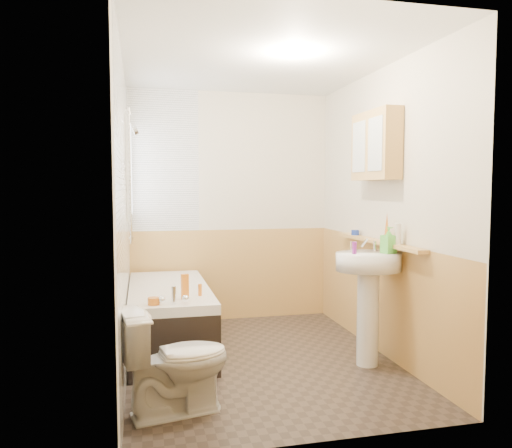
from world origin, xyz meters
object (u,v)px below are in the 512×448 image
object	(u,v)px
toilet	(176,361)
medicine_cabinet	(375,146)
bathtub	(169,316)
sink	(368,285)
pine_shelf	(377,242)

from	to	relation	value
toilet	medicine_cabinet	bearing A→B (deg)	-77.56
toilet	medicine_cabinet	size ratio (longest dim) A/B	1.07
bathtub	sink	bearing A→B (deg)	-27.27
sink	pine_shelf	distance (m)	0.46
bathtub	toilet	xyz separation A→B (m)	(-0.03, -1.34, 0.05)
pine_shelf	bathtub	bearing A→B (deg)	162.58
bathtub	pine_shelf	distance (m)	1.98
bathtub	sink	world-z (taller)	sink
sink	medicine_cabinet	distance (m)	1.20
bathtub	toilet	distance (m)	1.34
sink	pine_shelf	bearing A→B (deg)	55.72
bathtub	toilet	world-z (taller)	bathtub
toilet	sink	bearing A→B (deg)	-83.34
pine_shelf	toilet	bearing A→B (deg)	-156.35
toilet	sink	xyz separation A→B (m)	(1.60, 0.53, 0.32)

